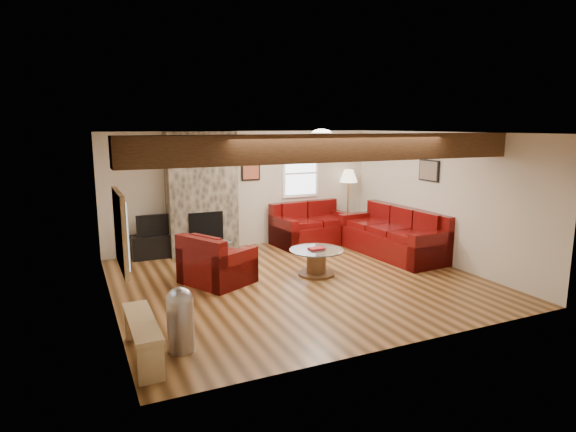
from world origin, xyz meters
The scene contains 18 objects.
room centered at (0.00, 0.00, 1.25)m, with size 8.00×8.00×8.00m.
oak_beam centered at (0.00, -1.25, 2.31)m, with size 6.00×0.36×0.38m, color #311B0E.
chimney_breast centered at (-1.00, 2.49, 1.22)m, with size 1.40×0.67×2.50m.
back_window centered at (1.35, 2.71, 1.55)m, with size 0.90×0.08×1.10m, color white, non-canonical shape.
hatch_window centered at (-2.96, -1.50, 1.45)m, with size 0.08×1.00×0.90m, color tan, non-canonical shape.
ceiling_dome centered at (0.90, 0.90, 2.44)m, with size 0.40×0.40×0.18m, color white, non-canonical shape.
artwork_back centered at (0.15, 2.71, 1.70)m, with size 0.42×0.06×0.52m, color black, non-canonical shape.
artwork_right centered at (2.96, 0.30, 1.75)m, with size 0.06×0.55×0.42m, color black, non-canonical shape.
sofa_three centered at (2.48, 0.74, 0.47)m, with size 2.45×1.02×0.95m, color #420409, non-canonical shape.
loveseat centered at (1.43, 2.23, 0.46)m, with size 1.72×0.99×0.92m, color #420409, non-canonical shape.
armchair_red centered at (-1.29, 0.49, 0.42)m, with size 1.04×0.91×0.84m, color #420409, non-canonical shape.
coffee_table centered at (0.42, 0.16, 0.23)m, with size 0.96×0.96×0.50m.
tv_cabinet centered at (-1.97, 2.53, 0.23)m, with size 0.94×0.38×0.47m, color black.
television centered at (-1.97, 2.53, 0.68)m, with size 0.74×0.10×0.42m, color black.
floor_lamp centered at (2.45, 2.42, 1.38)m, with size 0.41×0.41×1.61m.
pine_bench centered at (-2.83, -1.80, 0.23)m, with size 0.29×1.25×0.47m, color tan, non-canonical shape.
pedal_bin centered at (-2.39, -1.77, 0.39)m, with size 0.31×0.31×0.78m, color #A0A0A5, non-canonical shape.
coal_bucket centered at (-0.74, 1.93, 0.18)m, with size 0.37×0.37×0.35m, color gray, non-canonical shape.
Camera 1 is at (-3.45, -7.10, 2.61)m, focal length 30.00 mm.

